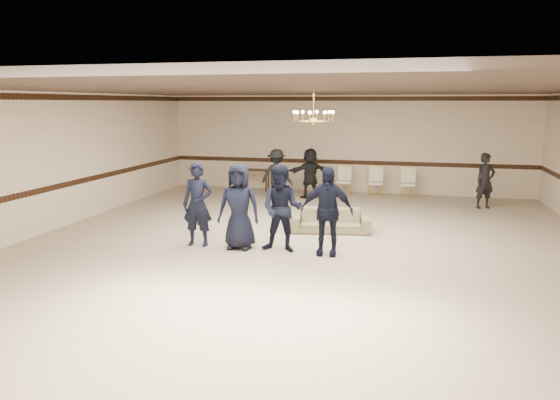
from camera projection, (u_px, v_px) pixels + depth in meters
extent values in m
cube|color=beige|center=(303.00, 247.00, 10.65)|extent=(12.00, 14.00, 0.01)
cube|color=black|center=(304.00, 90.00, 10.05)|extent=(12.00, 14.00, 0.01)
cube|color=beige|center=(346.00, 144.00, 17.02)|extent=(12.00, 0.01, 3.20)
cube|color=beige|center=(109.00, 294.00, 3.68)|extent=(12.00, 0.01, 3.20)
cube|color=beige|center=(48.00, 162.00, 11.79)|extent=(0.01, 14.00, 3.20)
cube|color=#32180F|center=(345.00, 162.00, 17.12)|extent=(12.00, 0.02, 0.14)
cube|color=#32180F|center=(347.00, 99.00, 16.73)|extent=(12.00, 0.02, 0.14)
imported|color=black|center=(198.00, 204.00, 10.65)|extent=(0.65, 0.44, 1.75)
imported|color=black|center=(239.00, 207.00, 10.43)|extent=(0.88, 0.59, 1.75)
imported|color=black|center=(282.00, 209.00, 10.21)|extent=(0.87, 0.69, 1.75)
imported|color=black|center=(327.00, 211.00, 10.00)|extent=(1.04, 0.45, 1.75)
imported|color=#807955|center=(331.00, 220.00, 11.91)|extent=(1.92, 1.00, 0.53)
imported|color=black|center=(277.00, 175.00, 15.62)|extent=(1.11, 0.78, 1.57)
imported|color=black|center=(310.00, 173.00, 16.07)|extent=(1.48, 1.16, 1.57)
imported|color=black|center=(485.00, 181.00, 14.46)|extent=(0.68, 0.60, 1.57)
cube|color=black|center=(256.00, 180.00, 17.40)|extent=(0.91, 0.43, 0.74)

